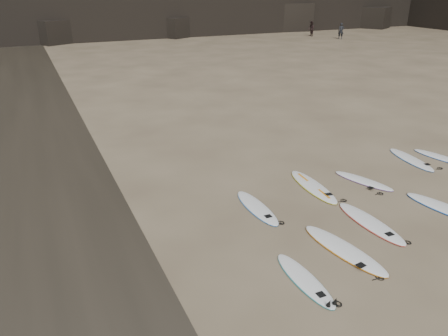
# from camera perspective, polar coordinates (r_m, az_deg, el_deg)

# --- Properties ---
(ground) EXTENTS (240.00, 240.00, 0.00)m
(ground) POSITION_cam_1_polar(r_m,az_deg,el_deg) (13.70, 22.22, -6.35)
(ground) COLOR #897559
(ground) RESTS_ON ground
(surfboard_0) EXTENTS (0.54, 2.22, 0.08)m
(surfboard_0) POSITION_cam_1_polar(r_m,az_deg,el_deg) (10.55, 10.48, -14.11)
(surfboard_0) COLOR white
(surfboard_0) RESTS_ON ground
(surfboard_1) EXTENTS (1.05, 2.82, 0.10)m
(surfboard_1) POSITION_cam_1_polar(r_m,az_deg,el_deg) (11.77, 15.40, -10.18)
(surfboard_1) COLOR white
(surfboard_1) RESTS_ON ground
(surfboard_2) EXTENTS (0.64, 2.63, 0.09)m
(surfboard_2) POSITION_cam_1_polar(r_m,az_deg,el_deg) (13.18, 18.59, -6.77)
(surfboard_2) COLOR white
(surfboard_2) RESTS_ON ground
(surfboard_3) EXTENTS (1.18, 2.77, 0.10)m
(surfboard_3) POSITION_cam_1_polar(r_m,az_deg,el_deg) (14.82, 27.17, -4.79)
(surfboard_3) COLOR white
(surfboard_3) RESTS_ON ground
(surfboard_5) EXTENTS (0.60, 2.41, 0.09)m
(surfboard_5) POSITION_cam_1_polar(r_m,az_deg,el_deg) (13.34, 4.32, -5.13)
(surfboard_5) COLOR white
(surfboard_5) RESTS_ON ground
(surfboard_6) EXTENTS (0.86, 2.78, 0.10)m
(surfboard_6) POSITION_cam_1_polar(r_m,az_deg,el_deg) (14.90, 11.56, -2.34)
(surfboard_6) COLOR white
(surfboard_6) RESTS_ON ground
(surfboard_7) EXTENTS (1.22, 2.26, 0.08)m
(surfboard_7) POSITION_cam_1_polar(r_m,az_deg,el_deg) (15.77, 17.75, -1.58)
(surfboard_7) COLOR white
(surfboard_7) RESTS_ON ground
(surfboard_8) EXTENTS (0.94, 2.53, 0.09)m
(surfboard_8) POSITION_cam_1_polar(r_m,az_deg,el_deg) (18.28, 23.23, 1.05)
(surfboard_8) COLOR white
(surfboard_8) RESTS_ON ground
(surfboard_9) EXTENTS (1.00, 2.31, 0.08)m
(surfboard_9) POSITION_cam_1_polar(r_m,az_deg,el_deg) (19.00, 26.46, 1.27)
(surfboard_9) COLOR white
(surfboard_9) RESTS_ON ground
(person_a) EXTENTS (0.79, 0.77, 1.83)m
(person_a) POSITION_cam_1_polar(r_m,az_deg,el_deg) (55.49, 15.04, 16.90)
(person_a) COLOR black
(person_a) RESTS_ON ground
(person_b) EXTENTS (0.80, 0.97, 1.81)m
(person_b) POSITION_cam_1_polar(r_m,az_deg,el_deg) (57.46, 11.33, 17.41)
(person_b) COLOR black
(person_b) RESTS_ON ground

